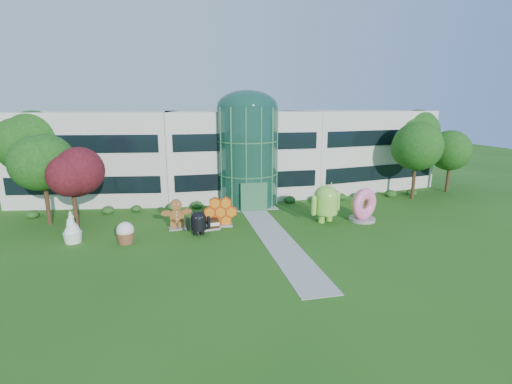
{
  "coord_description": "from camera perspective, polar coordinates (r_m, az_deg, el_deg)",
  "views": [
    {
      "loc": [
        -7.45,
        -24.61,
        9.99
      ],
      "look_at": [
        -0.48,
        6.0,
        2.6
      ],
      "focal_mm": 26.0,
      "sensor_mm": 36.0,
      "label": 1
    }
  ],
  "objects": [
    {
      "name": "donut",
      "position": [
        33.84,
        16.12,
        -1.83
      ],
      "size": [
        3.18,
        2.39,
        2.98
      ],
      "primitive_type": null,
      "rotation": [
        0.0,
        0.0,
        0.4
      ],
      "color": "#F65D8D",
      "rests_on": "ground"
    },
    {
      "name": "ground",
      "position": [
        27.58,
        3.77,
        -8.02
      ],
      "size": [
        140.0,
        140.0,
        0.0
      ],
      "primitive_type": "plane",
      "color": "#215114",
      "rests_on": "ground"
    },
    {
      "name": "trees_backdrop",
      "position": [
        38.77,
        -1.61,
        4.65
      ],
      "size": [
        52.0,
        8.0,
        8.4
      ],
      "primitive_type": null,
      "color": "#174110",
      "rests_on": "ground"
    },
    {
      "name": "froyo",
      "position": [
        30.67,
        -26.49,
        -4.83
      ],
      "size": [
        1.76,
        1.76,
        2.42
      ],
      "primitive_type": null,
      "rotation": [
        0.0,
        0.0,
        0.3
      ],
      "color": "white",
      "rests_on": "ground"
    },
    {
      "name": "walkway",
      "position": [
        29.38,
        2.66,
        -6.61
      ],
      "size": [
        2.4,
        20.0,
        0.04
      ],
      "primitive_type": "cube",
      "color": "#9E9E93",
      "rests_on": "ground"
    },
    {
      "name": "android_black",
      "position": [
        29.43,
        -8.85,
        -4.48
      ],
      "size": [
        1.99,
        1.36,
        2.22
      ],
      "primitive_type": null,
      "rotation": [
        0.0,
        0.0,
        0.02
      ],
      "color": "black",
      "rests_on": "ground"
    },
    {
      "name": "gingerbread",
      "position": [
        31.1,
        -12.12,
        -3.34
      ],
      "size": [
        2.83,
        1.28,
        2.54
      ],
      "primitive_type": null,
      "rotation": [
        0.0,
        0.0,
        0.08
      ],
      "color": "brown",
      "rests_on": "ground"
    },
    {
      "name": "android_green",
      "position": [
        32.71,
        10.72,
        -1.3
      ],
      "size": [
        3.93,
        3.27,
        3.81
      ],
      "primitive_type": null,
      "rotation": [
        0.0,
        0.0,
        0.35
      ],
      "color": "#82C840",
      "rests_on": "ground"
    },
    {
      "name": "cupcake",
      "position": [
        29.13,
        -19.45,
        -5.9
      ],
      "size": [
        1.52,
        1.52,
        1.63
      ],
      "primitive_type": null,
      "rotation": [
        0.0,
        0.0,
        0.13
      ],
      "color": "white",
      "rests_on": "ground"
    },
    {
      "name": "ice_cream_sandwich",
      "position": [
        30.75,
        -7.42,
        -4.98
      ],
      "size": [
        2.04,
        1.23,
        0.86
      ],
      "primitive_type": null,
      "rotation": [
        0.0,
        0.0,
        0.14
      ],
      "color": "black",
      "rests_on": "ground"
    },
    {
      "name": "honeycomb",
      "position": [
        31.3,
        -5.48,
        -3.23
      ],
      "size": [
        3.02,
        1.39,
        2.29
      ],
      "primitive_type": null,
      "rotation": [
        0.0,
        0.0,
        -0.12
      ],
      "color": "orange",
      "rests_on": "ground"
    },
    {
      "name": "tree_red",
      "position": [
        33.83,
        -26.28,
        -0.07
      ],
      "size": [
        4.0,
        4.0,
        6.0
      ],
      "primitive_type": null,
      "color": "#3F0C14",
      "rests_on": "ground"
    },
    {
      "name": "atrium",
      "position": [
        37.7,
        -1.32,
        5.48
      ],
      "size": [
        6.0,
        6.0,
        9.8
      ],
      "primitive_type": "cylinder",
      "color": "#194738",
      "rests_on": "ground"
    },
    {
      "name": "building",
      "position": [
        43.58,
        -2.91,
        6.19
      ],
      "size": [
        46.0,
        15.0,
        9.3
      ],
      "primitive_type": null,
      "color": "beige",
      "rests_on": "ground"
    }
  ]
}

